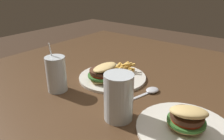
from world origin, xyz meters
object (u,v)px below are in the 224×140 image
Objects in this scene: meal_plate_near at (109,75)px; juice_glass at (56,76)px; meal_plate_far at (186,124)px; spoon at (151,90)px; beer_glass at (119,98)px.

meal_plate_near is 1.56× the size of juice_glass.
juice_glass is at bearing -82.29° from meal_plate_far.
juice_glass reaches higher than meal_plate_near.
juice_glass is at bearing -27.13° from meal_plate_near.
juice_glass reaches higher than spoon.
spoon is (-0.20, -0.00, -0.06)m from beer_glass.
beer_glass is 0.28m from juice_glass.
beer_glass is at bearing 90.21° from juice_glass.
meal_plate_near is 1.04× the size of meal_plate_far.
meal_plate_near is 0.21m from juice_glass.
beer_glass is 0.86× the size of spoon.
meal_plate_near is at bearing -134.37° from beer_glass.
spoon is at bearing 126.00° from juice_glass.
meal_plate_far is at bearing -112.79° from spoon.
juice_glass is at bearing -89.79° from beer_glass.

